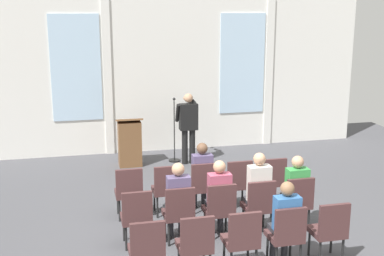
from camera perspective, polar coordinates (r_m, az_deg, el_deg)
ground_plane at (r=8.17m, az=3.44°, el=-12.81°), size 14.23×14.23×0.00m
rear_partition at (r=12.77m, az=-3.33°, el=5.94°), size 10.51×0.14×3.84m
speaker at (r=11.77m, az=-0.43°, el=0.55°), size 0.52×0.69×1.68m
mic_stand at (r=12.09m, az=-2.00°, el=-2.23°), size 0.28×0.28×1.55m
lectern at (r=11.79m, az=-7.06°, el=-1.64°), size 0.60×0.48×1.16m
chair_r0_c0 at (r=8.88m, az=-7.16°, el=-6.93°), size 0.46×0.44×0.94m
chair_r0_c1 at (r=8.96m, az=-2.92°, el=-6.64°), size 0.46×0.44×0.94m
chair_r0_c2 at (r=9.09m, az=1.21°, el=-6.32°), size 0.46×0.44×0.94m
audience_r0_c2 at (r=9.11m, az=1.08°, el=-5.09°), size 0.36×0.39×1.28m
chair_r0_c3 at (r=9.27m, az=5.19°, el=-5.98°), size 0.46×0.44×0.94m
chair_r0_c4 at (r=9.49m, az=9.01°, el=-5.63°), size 0.46×0.44×0.94m
chair_r1_c0 at (r=7.85m, az=-6.28°, el=-9.70°), size 0.46×0.44×0.94m
chair_r1_c1 at (r=7.95m, az=-1.48°, el=-9.33°), size 0.46×0.44×0.94m
audience_r1_c1 at (r=7.95m, az=-1.61°, el=-7.86°), size 0.36×0.39×1.30m
chair_r1_c2 at (r=8.10m, az=3.16°, el=-8.91°), size 0.46×0.44×0.94m
audience_r1_c2 at (r=8.10m, az=3.01°, el=-7.49°), size 0.36×0.39×1.29m
chair_r1_c3 at (r=8.29m, az=7.60°, el=-8.45°), size 0.46×0.44×0.94m
audience_r1_c3 at (r=8.28m, az=7.45°, el=-6.82°), size 0.36×0.39×1.37m
chair_r1_c4 at (r=8.54m, az=11.80°, el=-7.97°), size 0.46×0.44×0.94m
audience_r1_c4 at (r=8.55m, az=11.62°, el=-6.67°), size 0.36×0.39×1.28m
chair_r2_c0 at (r=6.86m, az=-5.13°, el=-13.29°), size 0.46×0.44×0.94m
chair_r2_c1 at (r=6.97m, az=0.40°, el=-12.79°), size 0.46×0.44×0.94m
chair_r2_c2 at (r=7.13m, az=5.69°, el=-12.19°), size 0.46×0.44×0.94m
chair_r2_c3 at (r=7.36m, az=10.67°, el=-11.54°), size 0.46×0.44×0.94m
audience_r2_c3 at (r=7.36m, az=10.47°, el=-10.04°), size 0.36×0.39×1.27m
chair_r2_c4 at (r=7.63m, az=15.31°, el=-10.85°), size 0.46×0.44×0.94m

